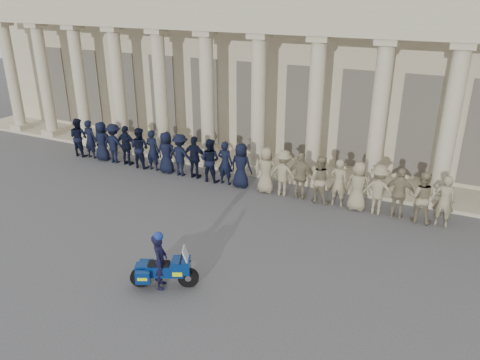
# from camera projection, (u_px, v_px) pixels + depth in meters

# --- Properties ---
(ground) EXTENTS (90.00, 90.00, 0.00)m
(ground) POSITION_uv_depth(u_px,v_px,m) (190.00, 264.00, 14.66)
(ground) COLOR #47474A
(ground) RESTS_ON ground
(building) EXTENTS (40.00, 12.50, 9.00)m
(building) POSITION_uv_depth(u_px,v_px,m) (332.00, 58.00, 25.14)
(building) COLOR tan
(building) RESTS_ON ground
(officer_rank) EXTENTS (18.13, 0.74, 1.96)m
(officer_rank) POSITION_uv_depth(u_px,v_px,m) (228.00, 163.00, 20.24)
(officer_rank) COLOR black
(officer_rank) RESTS_ON ground
(motorcycle) EXTENTS (1.83, 1.23, 1.27)m
(motorcycle) POSITION_uv_depth(u_px,v_px,m) (165.00, 270.00, 13.37)
(motorcycle) COLOR black
(motorcycle) RESTS_ON ground
(rider) EXTENTS (0.64, 0.74, 1.79)m
(rider) POSITION_uv_depth(u_px,v_px,m) (160.00, 260.00, 13.24)
(rider) COLOR black
(rider) RESTS_ON ground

